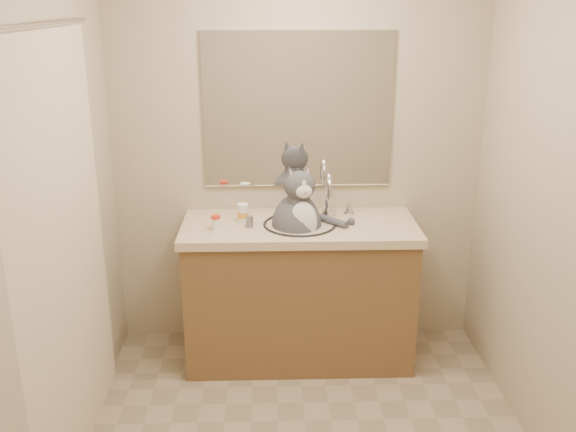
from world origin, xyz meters
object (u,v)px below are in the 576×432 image
object	(u,v)px
cat	(298,221)
pill_bottle_redcap	(216,222)
grey_canister	(250,221)
pill_bottle_orange	(243,213)

from	to	relation	value
cat	pill_bottle_redcap	bearing A→B (deg)	170.26
pill_bottle_redcap	grey_canister	xyz separation A→B (m)	(0.18, 0.04, -0.01)
pill_bottle_orange	grey_canister	bearing A→B (deg)	-66.27
pill_bottle_redcap	grey_canister	world-z (taller)	pill_bottle_redcap
grey_canister	pill_bottle_redcap	bearing A→B (deg)	-166.78
cat	pill_bottle_redcap	xyz separation A→B (m)	(-0.46, -0.06, 0.02)
pill_bottle_orange	grey_canister	xyz separation A→B (m)	(0.04, -0.09, -0.02)
pill_bottle_orange	cat	bearing A→B (deg)	-13.02
pill_bottle_orange	grey_canister	distance (m)	0.10
pill_bottle_redcap	pill_bottle_orange	distance (m)	0.20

